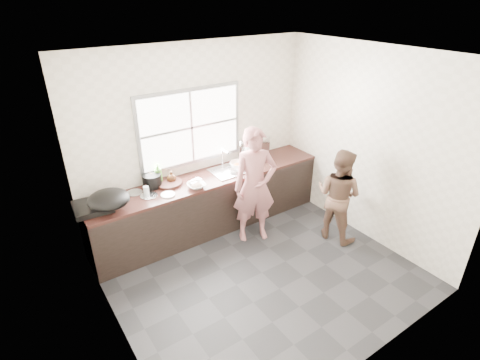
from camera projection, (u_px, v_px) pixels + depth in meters
floor at (262, 273)px, 4.86m from camera, size 3.60×3.20×0.01m
ceiling at (269, 56)px, 3.63m from camera, size 3.60×3.20×0.01m
wall_back at (197, 139)px, 5.42m from camera, size 3.60×0.01×2.70m
wall_left at (105, 232)px, 3.33m from camera, size 0.01×3.20×2.70m
wall_right at (369, 147)px, 5.15m from camera, size 0.01×3.20×2.70m
wall_front at (385, 253)px, 3.06m from camera, size 3.60×0.01×2.70m
cabinet at (210, 204)px, 5.62m from camera, size 3.60×0.62×0.82m
countertop at (209, 178)px, 5.42m from camera, size 3.60×0.64×0.04m
sink at (230, 171)px, 5.59m from camera, size 0.55×0.45×0.02m
faucet at (222, 157)px, 5.67m from camera, size 0.02×0.02×0.30m
window_frame at (191, 127)px, 5.27m from camera, size 1.60×0.05×1.10m
window_glazing at (191, 128)px, 5.25m from camera, size 1.50×0.01×1.00m
woman at (255, 190)px, 5.22m from camera, size 0.67×0.56×1.58m
person_side at (338, 195)px, 5.28m from camera, size 0.67×0.78×1.38m
cutting_board at (169, 183)px, 5.20m from camera, size 0.40×0.40×0.04m
cleaver at (195, 181)px, 5.21m from camera, size 0.22×0.16×0.01m
bowl_mince at (197, 186)px, 5.11m from camera, size 0.26×0.26×0.06m
bowl_crabs at (239, 165)px, 5.69m from camera, size 0.27×0.27×0.07m
bowl_held at (235, 171)px, 5.52m from camera, size 0.24×0.24×0.06m
black_pot at (152, 181)px, 5.10m from camera, size 0.32×0.32×0.18m
plate_food at (168, 195)px, 4.93m from camera, size 0.21×0.21×0.02m
bottle_green at (158, 173)px, 5.17m from camera, size 0.14×0.14×0.31m
bottle_brown_tall at (151, 180)px, 5.14m from camera, size 0.10×0.10×0.17m
bottle_brown_short at (171, 177)px, 5.23m from camera, size 0.16×0.16×0.16m
glass_jar at (146, 190)px, 4.94m from camera, size 0.08×0.08×0.11m
burner at (93, 207)px, 4.61m from camera, size 0.48×0.48×0.07m
wok at (109, 199)px, 4.52m from camera, size 0.67×0.67×0.19m
dish_rack at (255, 148)px, 5.96m from camera, size 0.52×0.46×0.33m
pot_lid_left at (135, 193)px, 4.98m from camera, size 0.27×0.27×0.01m
pot_lid_right at (149, 196)px, 4.91m from camera, size 0.27×0.27×0.01m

